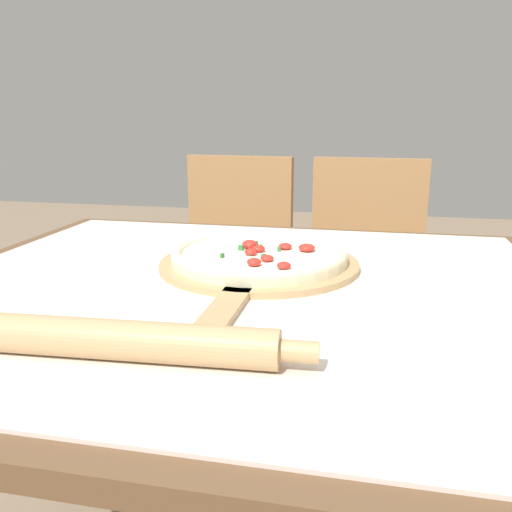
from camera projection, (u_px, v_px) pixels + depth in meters
The scene contains 7 objects.
dining_table at pixel (238, 343), 0.97m from camera, with size 1.16×1.05×0.75m.
towel_cloth at pixel (237, 285), 0.94m from camera, with size 1.08×0.97×0.00m.
pizza_peel at pixel (257, 267), 1.02m from camera, with size 0.38×0.58×0.01m.
pizza at pixel (259, 255), 1.04m from camera, with size 0.34×0.34×0.04m.
rolling_pin at pixel (125, 340), 0.65m from camera, with size 0.46×0.07×0.05m.
chair_left at pixel (232, 267), 1.89m from camera, with size 0.43×0.43×0.90m.
chair_right at pixel (364, 275), 1.80m from camera, with size 0.42×0.42×0.90m.
Camera 1 is at (0.22, -0.87, 1.04)m, focal length 38.00 mm.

